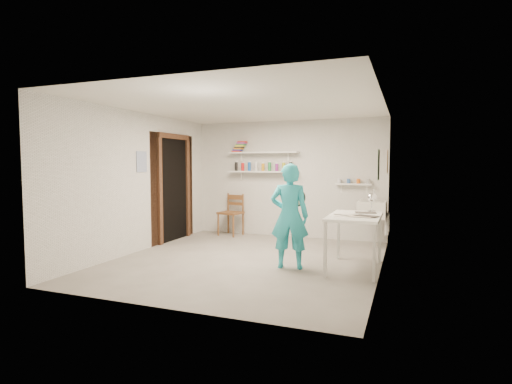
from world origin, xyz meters
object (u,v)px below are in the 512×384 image
(wooden_chair, at_px, (231,213))
(work_table, at_px, (354,242))
(wall_clock, at_px, (296,198))
(desk_lamp, at_px, (372,197))
(man, at_px, (290,216))
(belfast_sink, at_px, (372,209))

(wooden_chair, relative_size, work_table, 0.81)
(wall_clock, height_order, work_table, wall_clock)
(desk_lamp, bearing_deg, man, -146.29)
(man, bearing_deg, wall_clock, -111.04)
(wooden_chair, relative_size, desk_lamp, 6.49)
(belfast_sink, relative_size, desk_lamp, 4.08)
(man, relative_size, work_table, 1.29)
(man, xyz_separation_m, wooden_chair, (-1.91, 2.14, -0.28))
(work_table, relative_size, desk_lamp, 8.00)
(man, xyz_separation_m, wall_clock, (0.04, 0.22, 0.25))
(man, relative_size, wall_clock, 5.56)
(man, bearing_deg, wooden_chair, -58.84)
(man, distance_m, wooden_chair, 2.88)
(belfast_sink, relative_size, wall_clock, 2.20)
(belfast_sink, distance_m, man, 2.15)
(belfast_sink, relative_size, work_table, 0.51)
(desk_lamp, bearing_deg, wall_clock, -154.08)
(desk_lamp, bearing_deg, belfast_sink, 94.08)
(desk_lamp, bearing_deg, wooden_chair, 154.68)
(belfast_sink, bearing_deg, desk_lamp, -85.92)
(work_table, height_order, desk_lamp, desk_lamp)
(man, distance_m, wall_clock, 0.34)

